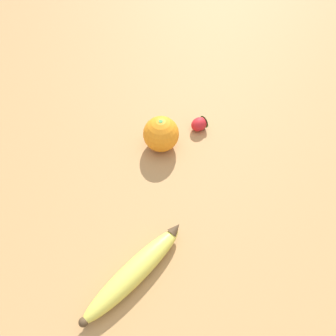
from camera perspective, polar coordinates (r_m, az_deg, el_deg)
The scene contains 4 objects.
ground_plane at distance 0.65m, azimuth 9.46°, elevation -10.18°, with size 3.00×3.00×0.00m, color #A87A47.
banana at distance 0.59m, azimuth -5.83°, elevation -17.53°, with size 0.16×0.20×0.04m.
orange at distance 0.72m, azimuth -1.22°, elevation 5.93°, with size 0.08×0.08×0.08m.
strawberry at distance 0.78m, azimuth 5.62°, elevation 7.69°, with size 0.05×0.05×0.03m.
Camera 1 is at (-0.26, 0.15, 0.57)m, focal length 35.00 mm.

